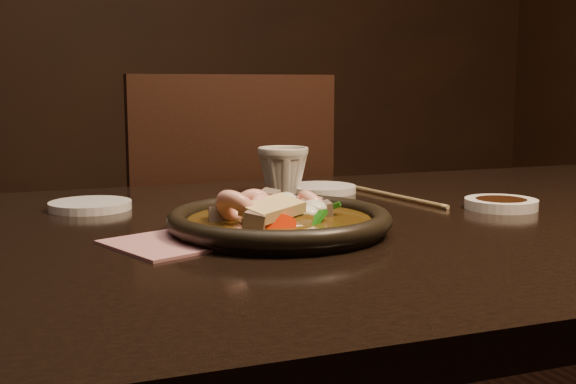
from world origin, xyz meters
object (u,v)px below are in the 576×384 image
object	(u,v)px
plate	(279,222)
tea_cup	(283,169)
chair	(218,272)
table	(439,265)

from	to	relation	value
plate	tea_cup	xyz separation A→B (m)	(0.12, 0.30, 0.03)
chair	tea_cup	xyz separation A→B (m)	(0.02, -0.37, 0.27)
table	chair	size ratio (longest dim) A/B	1.67
chair	plate	size ratio (longest dim) A/B	3.32
chair	plate	distance (m)	0.73
chair	tea_cup	distance (m)	0.46
table	tea_cup	xyz separation A→B (m)	(-0.15, 0.26, 0.12)
plate	tea_cup	size ratio (longest dim) A/B	3.27
tea_cup	chair	bearing A→B (deg)	92.48
plate	chair	bearing A→B (deg)	81.35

